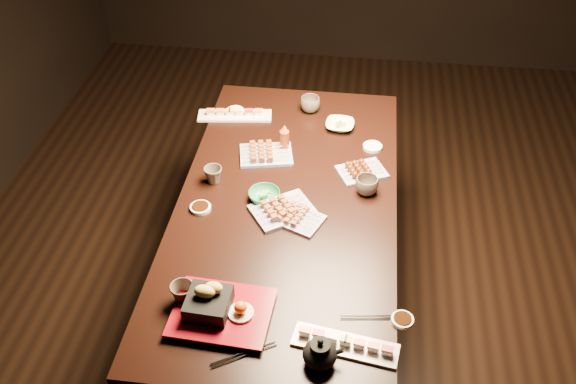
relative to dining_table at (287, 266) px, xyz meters
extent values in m
plane|color=black|center=(0.17, 0.21, -0.38)|extent=(5.00, 5.00, 0.00)
cube|color=black|center=(0.00, 0.00, 0.00)|extent=(1.11, 1.90, 0.75)
imported|color=#277850|center=(-0.09, 0.01, 0.40)|extent=(0.14, 0.14, 0.04)
imported|color=#F3EFC6|center=(0.18, 0.58, 0.39)|extent=(0.14, 0.14, 0.03)
imported|color=#4D453B|center=(-0.29, -0.56, 0.41)|extent=(0.10, 0.10, 0.08)
imported|color=#4D453B|center=(0.32, 0.11, 0.41)|extent=(0.12, 0.12, 0.08)
imported|color=#4D453B|center=(-0.33, 0.10, 0.41)|extent=(0.10, 0.10, 0.07)
imported|color=#4D453B|center=(0.03, 0.71, 0.41)|extent=(0.10, 0.10, 0.08)
cylinder|color=maroon|center=(-0.06, 0.37, 0.44)|extent=(0.06, 0.06, 0.13)
cylinder|color=white|center=(-0.34, -0.08, 0.38)|extent=(0.11, 0.11, 0.02)
cylinder|color=white|center=(0.34, 0.43, 0.38)|extent=(0.10, 0.10, 0.02)
cylinder|color=white|center=(0.47, -0.55, 0.38)|extent=(0.10, 0.10, 0.01)
cylinder|color=white|center=(-0.34, 0.65, 0.38)|extent=(0.09, 0.09, 0.01)
camera|label=1|loc=(0.26, -1.98, 2.10)|focal=40.00mm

